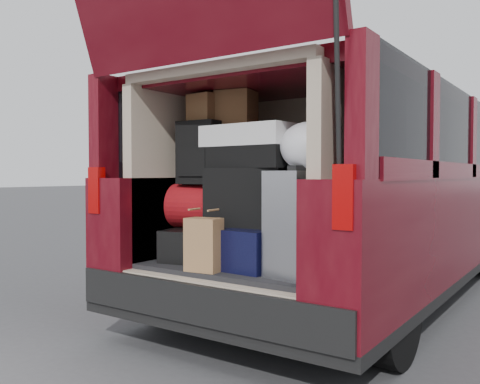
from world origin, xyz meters
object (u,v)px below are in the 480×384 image
(navy_hardshell, at_px, (253,246))
(red_duffel, at_px, (205,206))
(black_hardshell, at_px, (202,244))
(black_soft_case, at_px, (250,197))
(twotone_duffel, at_px, (250,147))
(silver_roller, at_px, (301,223))
(kraft_bag, at_px, (204,245))
(backpack, at_px, (201,153))

(navy_hardshell, bearing_deg, red_duffel, -179.40)
(black_hardshell, height_order, black_soft_case, black_soft_case)
(black_hardshell, xyz_separation_m, navy_hardshell, (0.42, -0.01, 0.02))
(twotone_duffel, bearing_deg, silver_roller, -13.30)
(silver_roller, bearing_deg, navy_hardshell, 176.20)
(kraft_bag, relative_size, black_soft_case, 0.62)
(kraft_bag, relative_size, backpack, 0.76)
(red_duffel, xyz_separation_m, twotone_duffel, (0.36, 0.02, 0.39))
(kraft_bag, distance_m, twotone_duffel, 0.69)
(red_duffel, bearing_deg, kraft_bag, -60.63)
(backpack, bearing_deg, twotone_duffel, 4.49)
(kraft_bag, xyz_separation_m, twotone_duffel, (0.10, 0.35, 0.59))
(black_hardshell, height_order, red_duffel, red_duffel)
(black_hardshell, distance_m, silver_roller, 0.84)
(red_duffel, bearing_deg, backpack, -110.97)
(kraft_bag, bearing_deg, black_hardshell, 123.94)
(silver_roller, bearing_deg, black_soft_case, 176.46)
(silver_roller, distance_m, black_soft_case, 0.46)
(kraft_bag, xyz_separation_m, black_soft_case, (0.11, 0.32, 0.27))
(navy_hardshell, height_order, black_soft_case, black_soft_case)
(backpack, bearing_deg, black_hardshell, 113.69)
(black_hardshell, distance_m, twotone_duffel, 0.75)
(navy_hardshell, xyz_separation_m, black_soft_case, (-0.03, 0.01, 0.31))
(red_duffel, bearing_deg, twotone_duffel, -6.05)
(black_hardshell, distance_m, black_soft_case, 0.51)
(backpack, distance_m, twotone_duffel, 0.37)
(navy_hardshell, height_order, silver_roller, silver_roller)
(kraft_bag, relative_size, red_duffel, 0.69)
(silver_roller, xyz_separation_m, red_duffel, (-0.79, 0.12, 0.06))
(red_duffel, relative_size, black_soft_case, 0.90)
(red_duffel, bearing_deg, navy_hardshell, -11.12)
(kraft_bag, height_order, twotone_duffel, twotone_duffel)
(silver_roller, height_order, backpack, backpack)
(black_hardshell, distance_m, navy_hardshell, 0.42)
(black_hardshell, bearing_deg, navy_hardshell, -12.30)
(kraft_bag, bearing_deg, black_soft_case, 64.34)
(backpack, bearing_deg, navy_hardshell, -1.00)
(black_hardshell, relative_size, twotone_duffel, 0.86)
(red_duffel, relative_size, twotone_duffel, 0.76)
(backpack, xyz_separation_m, twotone_duffel, (0.37, 0.05, 0.03))
(silver_roller, distance_m, red_duffel, 0.81)
(navy_hardshell, height_order, red_duffel, red_duffel)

